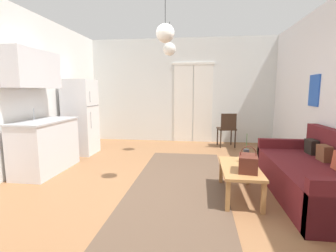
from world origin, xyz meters
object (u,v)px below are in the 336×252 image
Objects in this scene: coffee_table at (240,171)px; pendant_lamp_far at (170,49)px; bamboo_vase at (246,155)px; handbag at (248,163)px; accent_chair at (227,128)px; refrigerator at (81,117)px; couch at (319,177)px; pendant_lamp_near at (165,33)px.

coffee_table is 1.47× the size of pendant_lamp_far.
bamboo_vase reaches higher than handbag.
accent_chair is at bearing 88.41° from handbag.
handbag is (-0.05, -0.41, 0.01)m from bamboo_vase.
pendant_lamp_far is (-1.34, -0.93, 1.77)m from accent_chair.
coffee_table is 0.26m from handbag.
accent_chair is 2.41m from pendant_lamp_far.
bamboo_vase is at bearing -54.24° from pendant_lamp_far.
refrigerator is (-3.16, 1.91, 0.47)m from coffee_table.
bamboo_vase is 2.74m from accent_chair.
couch reaches higher than handbag.
accent_chair is 3.46m from pendant_lamp_near.
refrigerator is at bearing 8.24° from accent_chair.
handbag is 3.16m from accent_chair.
pendant_lamp_near is at bearing 169.81° from coffee_table.
handbag is at bearing -164.24° from couch.
bamboo_vase is (0.12, 0.22, 0.15)m from coffee_table.
pendant_lamp_far is (-1.30, 1.81, 1.76)m from bamboo_vase.
bamboo_vase is at bearing 62.66° from coffee_table.
handbag is 0.40× the size of accent_chair.
coffee_table is 2.97m from accent_chair.
bamboo_vase is at bearing -27.28° from refrigerator.
pendant_lamp_far is at bearing 138.63° from couch.
handbag is (0.06, -0.19, 0.16)m from coffee_table.
accent_chair is at bearing 67.16° from pendant_lamp_near.
accent_chair is (3.31, 1.05, -0.33)m from refrigerator.
pendant_lamp_far is at bearing 95.15° from pendant_lamp_near.
handbag reaches higher than coffee_table.
pendant_lamp_near is (-1.08, 0.37, 1.66)m from handbag.
accent_chair is at bearing 34.91° from pendant_lamp_far.
refrigerator is at bearing 148.82° from coffee_table.
accent_chair is at bearing 106.88° from couch.
coffee_table is at bearing 108.64° from handbag.
pendant_lamp_far is (-1.25, 2.22, 1.75)m from handbag.
refrigerator is 2.45m from pendant_lamp_far.
pendant_lamp_near is (-2.05, 0.10, 1.90)m from couch.
coffee_table is at bearing -31.18° from refrigerator.
coffee_table is 3.03m from pendant_lamp_far.
accent_chair is (0.15, 2.97, 0.14)m from coffee_table.
coffee_table is (-1.03, -0.08, 0.08)m from couch.
refrigerator reaches higher than accent_chair.
handbag is 3.86m from refrigerator.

